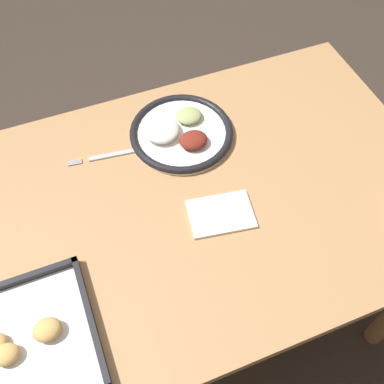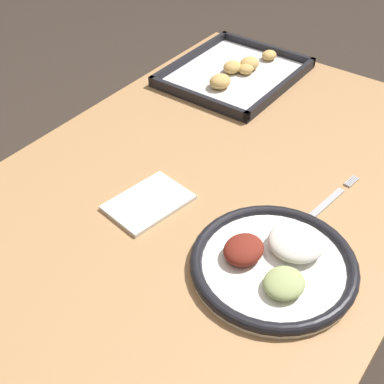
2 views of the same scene
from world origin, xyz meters
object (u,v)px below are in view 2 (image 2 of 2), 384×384
Objects in this scene: baking_tray at (235,73)px; napkin at (148,203)px; dinner_plate at (275,262)px; fork at (320,209)px.

baking_tray reaches higher than napkin.
baking_tray is (0.49, 0.39, -0.00)m from dinner_plate.
dinner_plate is 0.17m from fork.
dinner_plate is 1.67× the size of napkin.
fork is 0.51m from baking_tray.
napkin is at bearing 130.37° from fork.
dinner_plate reaches higher than napkin.
napkin reaches higher than fork.
dinner_plate is at bearing -141.64° from baking_tray.
baking_tray is at bearing 57.11° from fork.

